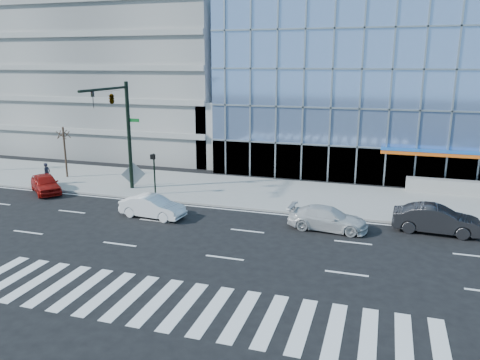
% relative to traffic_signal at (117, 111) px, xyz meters
% --- Properties ---
extents(ground, '(160.00, 160.00, 0.00)m').
position_rel_traffic_signal_xyz_m(ground, '(11.00, -4.57, -6.16)').
color(ground, black).
rests_on(ground, ground).
extents(sidewalk, '(120.00, 8.00, 0.15)m').
position_rel_traffic_signal_xyz_m(sidewalk, '(11.00, 3.43, -6.09)').
color(sidewalk, gray).
rests_on(sidewalk, ground).
extents(theatre_building, '(42.00, 26.00, 15.00)m').
position_rel_traffic_signal_xyz_m(theatre_building, '(25.00, 21.43, 1.34)').
color(theatre_building, '#7F9ED5').
rests_on(theatre_building, ground).
extents(parking_garage, '(24.00, 24.00, 20.00)m').
position_rel_traffic_signal_xyz_m(parking_garage, '(-9.00, 21.43, 3.84)').
color(parking_garage, gray).
rests_on(parking_garage, ground).
extents(ramp_block, '(6.00, 8.00, 6.00)m').
position_rel_traffic_signal_xyz_m(ramp_block, '(5.00, 13.43, -3.16)').
color(ramp_block, gray).
rests_on(ramp_block, ground).
extents(traffic_signal, '(1.14, 5.74, 8.00)m').
position_rel_traffic_signal_xyz_m(traffic_signal, '(0.00, 0.00, 0.00)').
color(traffic_signal, black).
rests_on(traffic_signal, sidewalk).
extents(ped_signal_post, '(0.30, 0.33, 3.00)m').
position_rel_traffic_signal_xyz_m(ped_signal_post, '(2.50, 0.37, -4.02)').
color(ped_signal_post, black).
rests_on(ped_signal_post, sidewalk).
extents(street_tree_near, '(1.10, 1.10, 4.23)m').
position_rel_traffic_signal_xyz_m(street_tree_near, '(-7.00, 2.93, -2.39)').
color(street_tree_near, '#332319').
rests_on(street_tree_near, sidewalk).
extents(white_suv, '(4.71, 2.11, 1.34)m').
position_rel_traffic_signal_xyz_m(white_suv, '(15.39, -2.89, -5.49)').
color(white_suv, silver).
rests_on(white_suv, ground).
extents(white_sedan, '(4.32, 1.85, 1.38)m').
position_rel_traffic_signal_xyz_m(white_sedan, '(4.58, -3.94, -5.47)').
color(white_sedan, silver).
rests_on(white_sedan, ground).
extents(dark_sedan, '(4.87, 1.92, 1.58)m').
position_rel_traffic_signal_xyz_m(dark_sedan, '(21.39, -1.57, -5.38)').
color(dark_sedan, black).
rests_on(dark_sedan, ground).
extents(red_sedan, '(4.22, 3.92, 1.40)m').
position_rel_traffic_signal_xyz_m(red_sedan, '(-5.73, -1.23, -5.46)').
color(red_sedan, '#9A100B').
rests_on(red_sedan, ground).
extents(pedestrian, '(0.43, 0.63, 1.70)m').
position_rel_traffic_signal_xyz_m(pedestrian, '(-6.93, 0.46, -5.16)').
color(pedestrian, black).
rests_on(pedestrian, sidewalk).
extents(tilted_panel, '(1.59, 1.03, 1.84)m').
position_rel_traffic_signal_xyz_m(tilted_panel, '(-0.19, 2.05, -5.10)').
color(tilted_panel, '#999999').
rests_on(tilted_panel, sidewalk).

